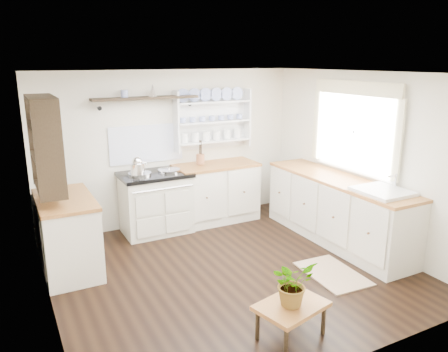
{
  "coord_description": "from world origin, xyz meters",
  "views": [
    {
      "loc": [
        -2.28,
        -4.19,
        2.44
      ],
      "look_at": [
        0.04,
        0.25,
        1.1
      ],
      "focal_mm": 35.0,
      "sensor_mm": 36.0,
      "label": 1
    }
  ],
  "objects": [
    {
      "name": "left_cabinets",
      "position": [
        -1.7,
        0.9,
        0.46
      ],
      "size": [
        0.62,
        1.13,
        0.9
      ],
      "color": "beige",
      "rests_on": "floor"
    },
    {
      "name": "back_cabinets",
      "position": [
        0.6,
        1.6,
        0.46
      ],
      "size": [
        1.27,
        0.63,
        0.9
      ],
      "color": "beige",
      "rests_on": "floor"
    },
    {
      "name": "potted_plant",
      "position": [
        -0.14,
        -1.4,
        0.54
      ],
      "size": [
        0.41,
        0.36,
        0.42
      ],
      "primitive_type": "imported",
      "rotation": [
        0.0,
        0.0,
        0.1
      ],
      "color": "#3F7233",
      "rests_on": "center_table"
    },
    {
      "name": "window",
      "position": [
        1.95,
        0.15,
        1.56
      ],
      "size": [
        0.08,
        1.55,
        1.22
      ],
      "color": "white",
      "rests_on": "wall_right"
    },
    {
      "name": "floor",
      "position": [
        0.0,
        0.0,
        0.0
      ],
      "size": [
        4.0,
        3.8,
        0.01
      ],
      "primitive_type": "cube",
      "color": "black",
      "rests_on": "ground"
    },
    {
      "name": "ceiling",
      "position": [
        0.0,
        0.0,
        2.3
      ],
      "size": [
        4.0,
        3.8,
        0.01
      ],
      "primitive_type": "cube",
      "color": "white",
      "rests_on": "wall_back"
    },
    {
      "name": "wall_right",
      "position": [
        2.0,
        0.0,
        1.15
      ],
      "size": [
        0.02,
        3.8,
        2.3
      ],
      "primitive_type": "cube",
      "color": "beige",
      "rests_on": "ground"
    },
    {
      "name": "wall_back",
      "position": [
        0.0,
        1.9,
        1.15
      ],
      "size": [
        4.0,
        0.02,
        2.3
      ],
      "primitive_type": "cube",
      "color": "beige",
      "rests_on": "ground"
    },
    {
      "name": "kettle",
      "position": [
        -0.66,
        1.45,
        1.05
      ],
      "size": [
        0.19,
        0.19,
        0.23
      ],
      "primitive_type": null,
      "color": "silver",
      "rests_on": "aga_cooker"
    },
    {
      "name": "aga_cooker",
      "position": [
        -0.38,
        1.57,
        0.45
      ],
      "size": [
        0.99,
        0.69,
        0.91
      ],
      "color": "beige",
      "rests_on": "floor"
    },
    {
      "name": "wall_left",
      "position": [
        -2.0,
        0.0,
        1.15
      ],
      "size": [
        0.02,
        3.8,
        2.3
      ],
      "primitive_type": "cube",
      "color": "beige",
      "rests_on": "ground"
    },
    {
      "name": "utensil_crock",
      "position": [
        0.38,
        1.68,
        0.98
      ],
      "size": [
        0.13,
        0.13,
        0.15
      ],
      "primitive_type": "cylinder",
      "color": "#955936",
      "rests_on": "back_cabinets"
    },
    {
      "name": "high_shelf",
      "position": [
        -0.4,
        1.78,
        1.91
      ],
      "size": [
        1.5,
        0.29,
        0.16
      ],
      "color": "black",
      "rests_on": "wall_back"
    },
    {
      "name": "center_table",
      "position": [
        -0.14,
        -1.4,
        0.29
      ],
      "size": [
        0.7,
        0.57,
        0.33
      ],
      "rotation": [
        0.0,
        0.0,
        0.23
      ],
      "color": "brown",
      "rests_on": "floor"
    },
    {
      "name": "right_cabinets",
      "position": [
        1.7,
        0.1,
        0.46
      ],
      "size": [
        0.62,
        2.43,
        0.9
      ],
      "color": "beige",
      "rests_on": "floor"
    },
    {
      "name": "plate_rack",
      "position": [
        0.65,
        1.86,
        1.56
      ],
      "size": [
        1.2,
        0.22,
        0.9
      ],
      "color": "white",
      "rests_on": "wall_back"
    },
    {
      "name": "belfast_sink",
      "position": [
        1.7,
        -0.65,
        0.8
      ],
      "size": [
        0.55,
        0.6,
        0.45
      ],
      "color": "white",
      "rests_on": "right_cabinets"
    },
    {
      "name": "floor_rug",
      "position": [
        1.0,
        -0.65,
        0.01
      ],
      "size": [
        0.6,
        0.88,
        0.02
      ],
      "primitive_type": "cube",
      "rotation": [
        0.0,
        0.0,
        -0.05
      ],
      "color": "brown",
      "rests_on": "floor"
    },
    {
      "name": "left_shelving",
      "position": [
        -1.84,
        0.9,
        1.55
      ],
      "size": [
        0.28,
        0.8,
        1.05
      ],
      "primitive_type": "cube",
      "color": "black",
      "rests_on": "wall_left"
    }
  ]
}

